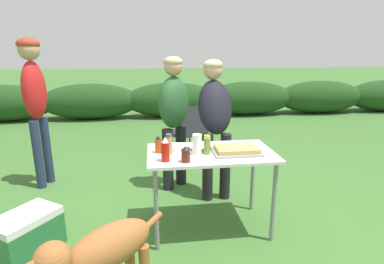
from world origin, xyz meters
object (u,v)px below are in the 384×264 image
object	(u,v)px
hot_sauce_bottle	(158,145)
standing_person_in_red_jacket	(215,114)
ketchup_bottle	(165,150)
standing_person_in_navy_coat	(174,111)
food_tray	(236,150)
camp_chair_green_behind_table	(187,129)
paper_cup_stack	(197,144)
dog	(103,254)
relish_jar	(207,145)
mixing_bowl	(199,145)
bbq_sauce_bottle	(186,154)
cooler_box	(27,233)
folding_table	(211,160)
spice_jar	(169,144)
plate_stack	(174,147)
standing_person_in_olive_jacket	(35,94)

from	to	relation	value
hot_sauce_bottle	standing_person_in_red_jacket	xyz separation A→B (m)	(0.62, 0.62, 0.13)
ketchup_bottle	standing_person_in_navy_coat	distance (m)	1.13
food_tray	camp_chair_green_behind_table	size ratio (longest dim) A/B	0.49
standing_person_in_navy_coat	paper_cup_stack	bearing A→B (deg)	-122.80
standing_person_in_navy_coat	dog	bearing A→B (deg)	-146.57
relish_jar	hot_sauce_bottle	distance (m)	0.42
mixing_bowl	bbq_sauce_bottle	size ratio (longest dim) A/B	1.61
relish_jar	ketchup_bottle	size ratio (longest dim) A/B	0.82
mixing_bowl	hot_sauce_bottle	distance (m)	0.38
standing_person_in_navy_coat	cooler_box	xyz separation A→B (m)	(-1.28, -1.10, -0.77)
standing_person_in_red_jacket	cooler_box	distance (m)	2.04
folding_table	food_tray	distance (m)	0.24
mixing_bowl	dog	size ratio (longest dim) A/B	0.30
folding_table	cooler_box	distance (m)	1.61
food_tray	standing_person_in_navy_coat	xyz separation A→B (m)	(-0.47, 1.00, 0.17)
hot_sauce_bottle	spice_jar	distance (m)	0.10
mixing_bowl	folding_table	bearing A→B (deg)	-51.50
spice_jar	plate_stack	bearing A→B (deg)	67.62
mixing_bowl	paper_cup_stack	size ratio (longest dim) A/B	1.22
standing_person_in_red_jacket	food_tray	bearing A→B (deg)	-90.00
plate_stack	relish_jar	xyz separation A→B (m)	(0.27, -0.18, 0.07)
paper_cup_stack	relish_jar	world-z (taller)	paper_cup_stack
food_tray	relish_jar	size ratio (longest dim) A/B	2.45
plate_stack	standing_person_in_olive_jacket	world-z (taller)	standing_person_in_olive_jacket
plate_stack	bbq_sauce_bottle	distance (m)	0.36
relish_jar	camp_chair_green_behind_table	distance (m)	2.00
food_tray	hot_sauce_bottle	xyz separation A→B (m)	(-0.67, 0.10, 0.05)
paper_cup_stack	ketchup_bottle	size ratio (longest dim) A/B	0.87
plate_stack	paper_cup_stack	size ratio (longest dim) A/B	1.19
mixing_bowl	relish_jar	world-z (taller)	relish_jar
paper_cup_stack	relish_jar	bearing A→B (deg)	-2.35
mixing_bowl	dog	bearing A→B (deg)	-125.54
standing_person_in_navy_coat	dog	world-z (taller)	standing_person_in_navy_coat
folding_table	ketchup_bottle	distance (m)	0.47
folding_table	hot_sauce_bottle	world-z (taller)	hot_sauce_bottle
standing_person_in_olive_jacket	standing_person_in_navy_coat	world-z (taller)	standing_person_in_olive_jacket
mixing_bowl	standing_person_in_navy_coat	size ratio (longest dim) A/B	0.14
bbq_sauce_bottle	standing_person_in_navy_coat	bearing A→B (deg)	90.36
paper_cup_stack	hot_sauce_bottle	xyz separation A→B (m)	(-0.32, 0.09, -0.02)
folding_table	mixing_bowl	world-z (taller)	mixing_bowl
folding_table	bbq_sauce_bottle	world-z (taller)	bbq_sauce_bottle
relish_jar	cooler_box	bearing A→B (deg)	-175.64
relish_jar	food_tray	bearing A→B (deg)	-2.01
mixing_bowl	standing_person_in_red_jacket	distance (m)	0.64
dog	standing_person_in_navy_coat	bearing A→B (deg)	-56.39
plate_stack	paper_cup_stack	bearing A→B (deg)	-44.47
relish_jar	camp_chair_green_behind_table	world-z (taller)	relish_jar
standing_person_in_red_jacket	standing_person_in_navy_coat	bearing A→B (deg)	143.56
mixing_bowl	paper_cup_stack	world-z (taller)	paper_cup_stack
standing_person_in_red_jacket	ketchup_bottle	bearing A→B (deg)	-127.58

